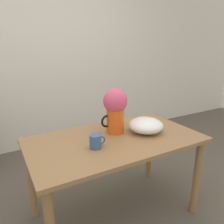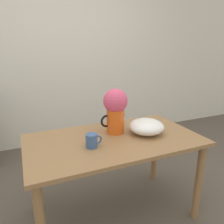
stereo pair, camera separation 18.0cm
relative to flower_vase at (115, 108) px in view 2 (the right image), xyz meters
name	(u,v)px [view 2 (the right image)]	position (x,y,z in m)	size (l,w,h in m)	color
wall_back	(61,55)	(-0.11, 1.64, 0.36)	(8.00, 0.05, 2.60)	silver
table	(114,150)	(-0.06, -0.11, -0.32)	(1.37, 0.76, 0.72)	olive
flower_vase	(115,108)	(0.00, 0.00, 0.00)	(0.23, 0.20, 0.38)	#E05619
coffee_mug	(92,141)	(-0.27, -0.19, -0.17)	(0.12, 0.09, 0.10)	#385689
white_bowl	(146,126)	(0.23, -0.12, -0.16)	(0.29, 0.29, 0.12)	white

